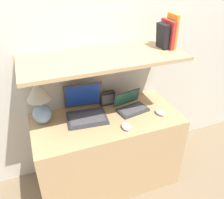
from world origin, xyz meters
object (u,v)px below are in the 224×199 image
(book_black, at_px, (163,36))
(book_orange, at_px, (172,31))
(laptop_large, at_px, (86,110))
(laptop_small, at_px, (131,106))
(computer_mouse, at_px, (126,126))
(router_box, at_px, (107,98))
(book_red, at_px, (168,34))
(table_lamp, at_px, (40,100))
(second_mouse, at_px, (160,112))

(book_black, bearing_deg, book_orange, 0.00)
(laptop_large, bearing_deg, laptop_small, -7.07)
(computer_mouse, relative_size, router_box, 0.79)
(book_red, bearing_deg, book_black, 180.00)
(router_box, height_order, book_orange, book_orange)
(laptop_small, bearing_deg, laptop_large, 172.93)
(computer_mouse, bearing_deg, table_lamp, 151.88)
(table_lamp, bearing_deg, router_box, 7.13)
(laptop_large, height_order, computer_mouse, laptop_large)
(laptop_large, relative_size, second_mouse, 3.10)
(book_red, height_order, book_black, book_red)
(laptop_large, distance_m, book_orange, 0.94)
(laptop_large, xyz_separation_m, book_black, (0.65, -0.03, 0.56))
(book_orange, xyz_separation_m, book_black, (-0.08, 0.00, -0.03))
(laptop_large, relative_size, computer_mouse, 3.32)
(computer_mouse, distance_m, router_box, 0.39)
(table_lamp, xyz_separation_m, book_red, (1.04, -0.07, 0.42))
(computer_mouse, height_order, book_orange, book_orange)
(second_mouse, height_order, router_box, router_box)
(table_lamp, bearing_deg, book_red, -3.82)
(second_mouse, relative_size, book_red, 0.53)
(laptop_large, relative_size, book_black, 1.81)
(book_black, bearing_deg, laptop_small, -176.49)
(table_lamp, height_order, laptop_large, table_lamp)
(table_lamp, xyz_separation_m, router_box, (0.57, 0.07, -0.14))
(computer_mouse, height_order, router_box, router_box)
(laptop_small, relative_size, book_orange, 1.12)
(router_box, relative_size, book_orange, 0.52)
(table_lamp, relative_size, book_red, 1.72)
(laptop_small, bearing_deg, computer_mouse, -122.36)
(router_box, xyz_separation_m, book_red, (0.46, -0.14, 0.57))
(laptop_large, height_order, book_orange, book_orange)
(laptop_small, height_order, router_box, laptop_small)
(router_box, bearing_deg, laptop_large, -154.80)
(second_mouse, bearing_deg, router_box, 139.44)
(computer_mouse, bearing_deg, book_orange, 27.22)
(table_lamp, distance_m, book_orange, 1.16)
(second_mouse, height_order, book_black, book_black)
(table_lamp, distance_m, laptop_large, 0.38)
(table_lamp, xyz_separation_m, laptop_large, (0.35, -0.04, -0.15))
(laptop_large, bearing_deg, second_mouse, -18.99)
(table_lamp, bearing_deg, book_black, -3.98)
(laptop_small, height_order, book_black, book_black)
(laptop_small, relative_size, book_red, 1.35)
(book_red, bearing_deg, computer_mouse, -150.95)
(router_box, bearing_deg, book_red, -17.01)
(book_red, bearing_deg, router_box, 162.99)
(book_red, bearing_deg, book_orange, 0.00)
(table_lamp, bearing_deg, laptop_large, -5.96)
(book_red, xyz_separation_m, book_black, (-0.04, 0.00, -0.01))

